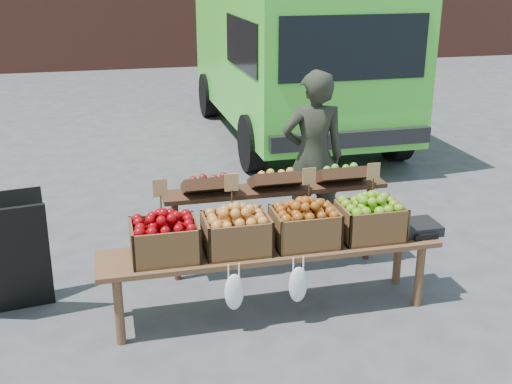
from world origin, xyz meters
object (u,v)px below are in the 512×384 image
object	(u,v)px
crate_red_apples	(305,227)
weighing_scale	(417,227)
back_table	(276,216)
crate_golden_apples	(165,241)
delivery_van	(292,62)
vendor	(313,158)
chalkboard_sign	(7,255)
crate_russet_pears	(236,234)
display_bench	(271,279)
crate_green_apples	(370,221)

from	to	relation	value
crate_red_apples	weighing_scale	xyz separation A→B (m)	(0.98, 0.00, -0.10)
back_table	crate_golden_apples	xyz separation A→B (m)	(-1.06, -0.72, 0.19)
delivery_van	crate_red_apples	bearing A→B (deg)	-105.93
crate_red_apples	weighing_scale	distance (m)	0.98
vendor	crate_red_apples	world-z (taller)	vendor
delivery_van	chalkboard_sign	size ratio (longest dim) A/B	5.43
crate_golden_apples	crate_russet_pears	bearing A→B (deg)	0.00
display_bench	crate_red_apples	world-z (taller)	crate_red_apples
chalkboard_sign	crate_green_apples	size ratio (longest dim) A/B	1.95
vendor	crate_golden_apples	distance (m)	2.05
back_table	crate_green_apples	size ratio (longest dim) A/B	4.20
delivery_van	display_bench	bearing A→B (deg)	-108.67
crate_green_apples	weighing_scale	size ratio (longest dim) A/B	1.47
vendor	crate_green_apples	world-z (taller)	vendor
back_table	crate_russet_pears	bearing A→B (deg)	-125.25
weighing_scale	crate_golden_apples	bearing A→B (deg)	180.00
delivery_van	weighing_scale	distance (m)	5.32
delivery_van	chalkboard_sign	xyz separation A→B (m)	(-3.76, -4.76, -0.70)
crate_golden_apples	crate_russet_pears	size ratio (longest dim) A/B	1.00
crate_golden_apples	crate_green_apples	world-z (taller)	same
crate_red_apples	display_bench	bearing A→B (deg)	180.00
delivery_van	chalkboard_sign	world-z (taller)	delivery_van
crate_golden_apples	crate_green_apples	size ratio (longest dim) A/B	1.00
back_table	display_bench	distance (m)	0.79
chalkboard_sign	crate_red_apples	xyz separation A→B (m)	(2.30, -0.51, 0.22)
chalkboard_sign	crate_red_apples	distance (m)	2.37
chalkboard_sign	display_bench	world-z (taller)	chalkboard_sign
chalkboard_sign	crate_russet_pears	world-z (taller)	chalkboard_sign
crate_golden_apples	crate_russet_pears	xyz separation A→B (m)	(0.55, 0.00, 0.00)
display_bench	crate_green_apples	distance (m)	0.93
vendor	chalkboard_sign	world-z (taller)	vendor
chalkboard_sign	back_table	world-z (taller)	back_table
crate_golden_apples	weighing_scale	world-z (taller)	crate_golden_apples
weighing_scale	crate_green_apples	bearing A→B (deg)	180.00
delivery_van	crate_golden_apples	distance (m)	5.87
crate_green_apples	weighing_scale	bearing A→B (deg)	0.00
vendor	crate_russet_pears	xyz separation A→B (m)	(-1.04, -1.29, -0.15)
display_bench	crate_red_apples	size ratio (longest dim) A/B	5.40
chalkboard_sign	display_bench	distance (m)	2.10
weighing_scale	delivery_van	bearing A→B (deg)	84.84
display_bench	chalkboard_sign	bearing A→B (deg)	165.90
back_table	weighing_scale	xyz separation A→B (m)	(1.02, -0.72, 0.09)
delivery_van	crate_russet_pears	xyz separation A→B (m)	(-2.00, -5.27, -0.47)
chalkboard_sign	crate_green_apples	bearing A→B (deg)	-18.43
crate_russet_pears	crate_green_apples	distance (m)	1.10
delivery_van	crate_russet_pears	size ratio (longest dim) A/B	10.56
back_table	chalkboard_sign	bearing A→B (deg)	-174.69
display_bench	weighing_scale	distance (m)	1.29
back_table	display_bench	world-z (taller)	back_table
crate_russet_pears	crate_green_apples	bearing A→B (deg)	0.00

